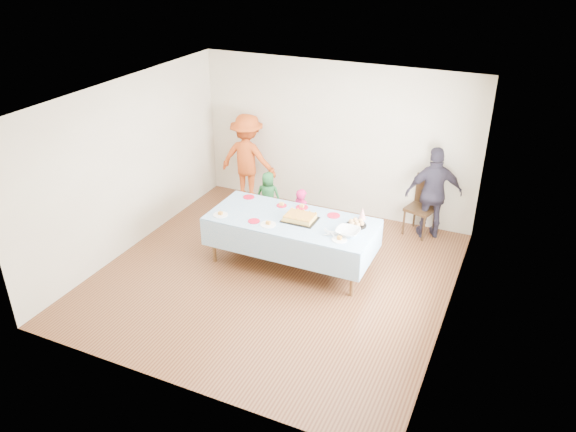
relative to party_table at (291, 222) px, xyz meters
The scene contains 22 objects.
ground 0.84m from the party_table, 102.02° to the right, with size 5.00×5.00×0.00m, color #4C2715.
room_walls 1.13m from the party_table, 94.83° to the right, with size 5.04×5.04×2.72m.
party_table is the anchor object (origin of this frame).
birthday_cake 0.16m from the party_table, ahead, with size 0.50×0.38×0.09m.
rolls_tray 0.97m from the party_table, 11.83° to the left, with size 0.30×0.30×0.09m.
punch_bowl 0.93m from the party_table, ahead, with size 0.34×0.34×0.08m, color silver.
party_hat 1.06m from the party_table, 24.35° to the left, with size 0.11×0.11×0.19m, color silver.
fork_pile 0.73m from the party_table, 16.49° to the right, with size 0.24×0.18×0.07m, color white, non-canonical shape.
plate_red_far_a 1.02m from the party_table, 156.56° to the left, with size 0.18×0.18×0.01m, color red.
plate_red_far_b 0.47m from the party_table, 133.20° to the left, with size 0.16×0.16×0.01m, color red.
plate_red_far_c 0.42m from the party_table, 90.98° to the left, with size 0.19×0.19×0.01m, color red.
plate_red_far_d 0.65m from the party_table, 33.51° to the left, with size 0.20×0.20×0.01m, color red.
plate_red_near 0.56m from the party_table, 147.25° to the right, with size 0.18×0.18×0.01m, color red.
plate_white_left 1.08m from the party_table, 162.24° to the right, with size 0.22×0.22×0.01m, color white.
plate_white_mid 0.39m from the party_table, 126.95° to the right, with size 0.23×0.23×0.01m, color white.
plate_white_right 0.92m from the party_table, 19.37° to the right, with size 0.21×0.21×0.01m, color white.
dining_chair 2.45m from the party_table, 49.55° to the left, with size 0.53×0.53×1.00m.
toddler_left 0.75m from the party_table, 100.70° to the left, with size 0.35×0.23×0.96m, color #C81958.
toddler_mid 1.60m from the party_table, 129.13° to the left, with size 0.43×0.28×0.89m, color #216531.
toddler_right 0.68m from the party_table, 125.34° to the left, with size 0.37×0.29×0.76m, color tan.
adult_left 2.46m from the party_table, 133.43° to the left, with size 1.08×0.62×1.68m, color #BC4717.
adult_right 2.49m from the party_table, 45.57° to the left, with size 0.92×0.38×1.57m, color #2D2939.
Camera 1 is at (3.10, -6.35, 4.62)m, focal length 35.00 mm.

